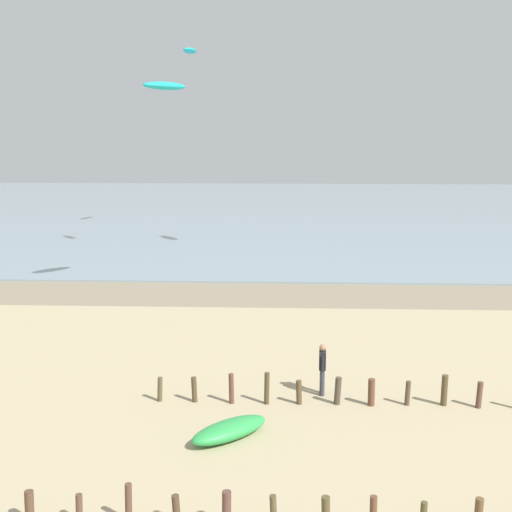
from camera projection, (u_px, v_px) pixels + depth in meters
The scene contains 8 objects.
wet_sand_strip at pixel (237, 294), 35.74m from camera, with size 120.00×5.30×0.01m, color gray.
sea at pixel (261, 210), 72.71m from camera, with size 160.00×70.00×0.10m, color #7F939E.
groyne_near at pixel (333, 511), 14.79m from camera, with size 14.32×0.34×0.91m.
groyne_mid at pixel (449, 393), 21.25m from camera, with size 18.13×0.35×1.04m.
person_nearest_camera at pixel (322, 368), 22.13m from camera, with size 0.24×0.57×1.71m.
grounded_kite at pixel (230, 430), 19.08m from camera, with size 2.52×0.91×0.50m, color green.
kite_aloft_2 at pixel (190, 51), 54.20m from camera, with size 2.25×0.72×0.36m, color #19B2B7.
kite_aloft_3 at pixel (165, 86), 33.18m from camera, with size 2.53×0.81×0.40m, color #19B2B7.
Camera 1 is at (2.40, -8.84, 8.58)m, focal length 47.63 mm.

